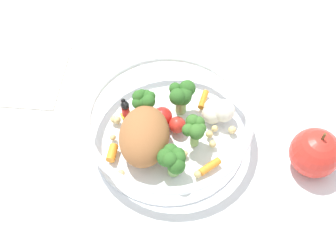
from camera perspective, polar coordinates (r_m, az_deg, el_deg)
name	(u,v)px	position (r m, az deg, el deg)	size (l,w,h in m)	color
ground_plane	(160,134)	(0.64, -1.09, -1.12)	(2.40, 2.40, 0.00)	white
food_container	(166,126)	(0.61, -0.20, -0.02)	(0.24, 0.24, 0.07)	white
loose_apple	(315,152)	(0.62, 18.83, -3.28)	(0.07, 0.07, 0.08)	red
folded_napkin	(29,73)	(0.75, -17.88, 6.69)	(0.11, 0.14, 0.01)	silver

